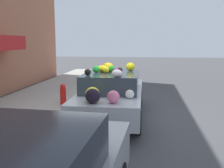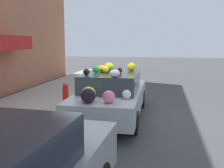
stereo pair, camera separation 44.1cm
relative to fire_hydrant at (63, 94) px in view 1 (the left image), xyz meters
name	(u,v)px [view 1 (the left image)]	position (x,y,z in m)	size (l,w,h in m)	color
ground_plane	(107,117)	(-0.85, -1.64, -0.47)	(60.00, 60.00, 0.00)	#424244
sidewalk_curb	(22,111)	(-0.85, 1.06, -0.41)	(24.00, 3.20, 0.13)	#9E998E
fire_hydrant	(63,94)	(0.00, 0.00, 0.00)	(0.20, 0.20, 0.70)	red
art_car	(112,94)	(-0.88, -1.78, 0.24)	(4.39, 1.81, 1.59)	#B7BABF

